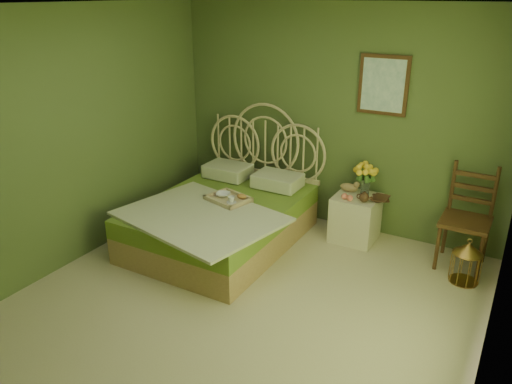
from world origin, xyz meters
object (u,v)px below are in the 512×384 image
Objects in this scene: bed at (224,216)px; birdcage at (466,263)px; chair at (468,211)px; nightstand at (357,211)px.

birdcage is (2.56, 0.43, -0.10)m from bed.
bed is 2.12× the size of chair.
bed reaches higher than nightstand.
bed reaches higher than chair.
bed is at bearing -160.79° from chair.
nightstand is 1.31m from birdcage.
chair is at bearing 103.40° from birdcage.
chair is 0.56m from birdcage.
chair reaches higher than nightstand.
nightstand is at bearing 164.15° from birdcage.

